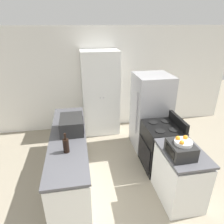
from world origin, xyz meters
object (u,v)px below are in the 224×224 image
(stove, at_px, (161,146))
(refrigerator, at_px, (150,112))
(microwave, at_px, (72,124))
(fruit_bowl, at_px, (183,142))
(wine_bottle, at_px, (66,145))
(toaster_oven, at_px, (181,150))
(pantry_cabinet, at_px, (101,94))

(stove, bearing_deg, refrigerator, 86.54)
(microwave, bearing_deg, stove, -3.95)
(refrigerator, bearing_deg, fruit_bowl, -95.67)
(wine_bottle, height_order, toaster_oven, wine_bottle)
(refrigerator, height_order, fruit_bowl, refrigerator)
(microwave, xyz_separation_m, wine_bottle, (-0.08, -0.62, -0.01))
(refrigerator, height_order, microwave, refrigerator)
(toaster_oven, bearing_deg, refrigerator, 84.01)
(wine_bottle, distance_m, toaster_oven, 1.65)
(stove, xyz_separation_m, fruit_bowl, (-0.12, -0.89, 0.69))
(toaster_oven, distance_m, fruit_bowl, 0.14)
(stove, distance_m, refrigerator, 0.87)
(wine_bottle, bearing_deg, fruit_bowl, -13.61)
(refrigerator, xyz_separation_m, microwave, (-1.70, -0.67, 0.20))
(microwave, height_order, toaster_oven, microwave)
(fruit_bowl, bearing_deg, microwave, 146.69)
(pantry_cabinet, xyz_separation_m, toaster_oven, (0.83, -2.53, -0.03))
(pantry_cabinet, bearing_deg, stove, -59.87)
(pantry_cabinet, xyz_separation_m, fruit_bowl, (0.84, -2.54, 0.11))
(stove, height_order, microwave, microwave)
(fruit_bowl, bearing_deg, refrigerator, 84.33)
(refrigerator, distance_m, toaster_oven, 1.68)
(microwave, bearing_deg, wine_bottle, -97.60)
(wine_bottle, distance_m, fruit_bowl, 1.66)
(pantry_cabinet, distance_m, refrigerator, 1.34)
(microwave, relative_size, fruit_bowl, 2.15)
(fruit_bowl, bearing_deg, stove, 82.41)
(refrigerator, height_order, toaster_oven, refrigerator)
(wine_bottle, bearing_deg, stove, 16.15)
(refrigerator, height_order, wine_bottle, refrigerator)
(refrigerator, bearing_deg, microwave, -158.45)
(wine_bottle, xyz_separation_m, fruit_bowl, (1.61, -0.39, 0.12))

